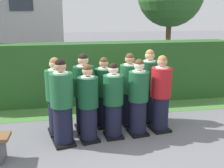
# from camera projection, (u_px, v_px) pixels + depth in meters

# --- Properties ---
(ground_plane) EXTENTS (60.00, 60.00, 0.00)m
(ground_plane) POSITION_uv_depth(u_px,v_px,m) (115.00, 136.00, 5.70)
(ground_plane) COLOR slate
(student_front_row_0) EXTENTS (0.48, 0.57, 1.68)m
(student_front_row_0) POSITION_uv_depth(u_px,v_px,m) (62.00, 105.00, 5.19)
(student_front_row_0) COLOR black
(student_front_row_0) RESTS_ON ground
(student_front_row_1) EXTENTS (0.45, 0.51, 1.55)m
(student_front_row_1) POSITION_uv_depth(u_px,v_px,m) (88.00, 105.00, 5.35)
(student_front_row_1) COLOR black
(student_front_row_1) RESTS_ON ground
(student_front_row_2) EXTENTS (0.40, 0.47, 1.55)m
(student_front_row_2) POSITION_uv_depth(u_px,v_px,m) (113.00, 103.00, 5.51)
(student_front_row_2) COLOR black
(student_front_row_2) RESTS_ON ground
(student_front_row_3) EXTENTS (0.43, 0.53, 1.60)m
(student_front_row_3) POSITION_uv_depth(u_px,v_px,m) (138.00, 99.00, 5.65)
(student_front_row_3) COLOR black
(student_front_row_3) RESTS_ON ground
(student_in_red_blazer) EXTENTS (0.45, 0.55, 1.65)m
(student_in_red_blazer) POSITION_uv_depth(u_px,v_px,m) (161.00, 95.00, 5.83)
(student_in_red_blazer) COLOR black
(student_in_red_blazer) RESTS_ON ground
(student_rear_row_0) EXTENTS (0.45, 0.52, 1.63)m
(student_rear_row_0) POSITION_uv_depth(u_px,v_px,m) (56.00, 98.00, 5.67)
(student_rear_row_0) COLOR black
(student_rear_row_0) RESTS_ON ground
(student_rear_row_1) EXTENTS (0.44, 0.52, 1.68)m
(student_rear_row_1) POSITION_uv_depth(u_px,v_px,m) (84.00, 94.00, 5.84)
(student_rear_row_1) COLOR black
(student_rear_row_1) RESTS_ON ground
(student_rear_row_2) EXTENTS (0.41, 0.47, 1.57)m
(student_rear_row_2) POSITION_uv_depth(u_px,v_px,m) (104.00, 94.00, 6.05)
(student_rear_row_2) COLOR black
(student_rear_row_2) RESTS_ON ground
(student_rear_row_3) EXTENTS (0.43, 0.54, 1.64)m
(student_rear_row_3) POSITION_uv_depth(u_px,v_px,m) (129.00, 91.00, 6.17)
(student_rear_row_3) COLOR black
(student_rear_row_3) RESTS_ON ground
(student_rear_row_4) EXTENTS (0.48, 0.55, 1.69)m
(student_rear_row_4) POSITION_uv_depth(u_px,v_px,m) (149.00, 87.00, 6.37)
(student_rear_row_4) COLOR black
(student_rear_row_4) RESTS_ON ground
(hedge) EXTENTS (7.61, 0.70, 1.69)m
(hedge) POSITION_uv_depth(u_px,v_px,m) (99.00, 73.00, 7.74)
(hedge) COLOR #285623
(hedge) RESTS_ON ground
(lawn_strip) EXTENTS (7.61, 0.90, 0.01)m
(lawn_strip) POSITION_uv_depth(u_px,v_px,m) (103.00, 110.00, 7.20)
(lawn_strip) COLOR #477A38
(lawn_strip) RESTS_ON ground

